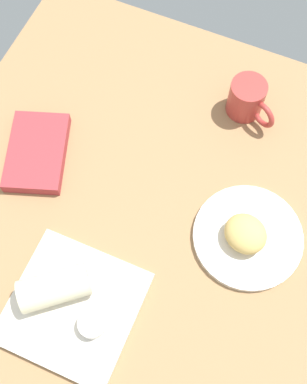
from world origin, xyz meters
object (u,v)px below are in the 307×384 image
object	(u,v)px
coffee_mug	(248,99)
square_plate	(74,307)
scone_pastry	(246,234)
round_plate	(248,237)
breakfast_wrap	(54,288)
book_stack	(37,152)
sauce_cup	(92,324)

from	to	relation	value
coffee_mug	square_plate	bearing A→B (deg)	-15.69
scone_pastry	round_plate	bearing A→B (deg)	135.82
breakfast_wrap	square_plate	bearing A→B (deg)	31.58
breakfast_wrap	round_plate	bearing A→B (deg)	90.16
breakfast_wrap	book_stack	world-z (taller)	breakfast_wrap
sauce_cup	breakfast_wrap	xyz separation A→B (cm)	(-3.08, -9.10, 1.77)
sauce_cup	round_plate	bearing A→B (deg)	143.33
book_stack	coffee_mug	bearing A→B (deg)	127.29
square_plate	breakfast_wrap	xyz separation A→B (cm)	(-1.37, -4.04, 3.95)
square_plate	sauce_cup	xyz separation A→B (cm)	(1.71, 5.06, 2.18)
sauce_cup	book_stack	xyz separation A→B (cm)	(-28.28, -27.21, -1.57)
scone_pastry	coffee_mug	world-z (taller)	coffee_mug
sauce_cup	coffee_mug	xyz separation A→B (cm)	(-56.99, 10.47, 1.55)
scone_pastry	sauce_cup	distance (cm)	34.20
round_plate	breakfast_wrap	world-z (taller)	breakfast_wrap
round_plate	coffee_mug	bearing A→B (deg)	-159.76
square_plate	coffee_mug	xyz separation A→B (cm)	(-55.28, 15.53, 3.73)
square_plate	coffee_mug	bearing A→B (deg)	164.31
square_plate	book_stack	distance (cm)	34.61
round_plate	square_plate	world-z (taller)	square_plate
round_plate	coffee_mug	xyz separation A→B (cm)	(-28.70, -10.58, 3.83)
square_plate	book_stack	bearing A→B (deg)	-140.18
square_plate	coffee_mug	world-z (taller)	coffee_mug
square_plate	sauce_cup	size ratio (longest dim) A/B	4.57
book_stack	round_plate	bearing A→B (deg)	90.00
book_stack	coffee_mug	distance (cm)	47.48
coffee_mug	round_plate	bearing A→B (deg)	20.24
round_plate	scone_pastry	world-z (taller)	scone_pastry
scone_pastry	square_plate	size ratio (longest dim) A/B	0.37
breakfast_wrap	book_stack	xyz separation A→B (cm)	(-25.21, -18.11, -3.35)
sauce_cup	book_stack	bearing A→B (deg)	-136.11
round_plate	sauce_cup	bearing A→B (deg)	-36.67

